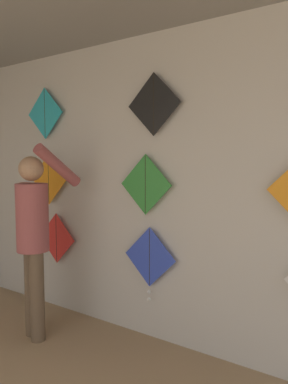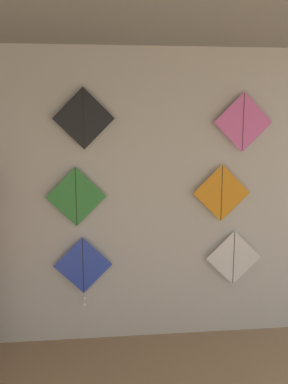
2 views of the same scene
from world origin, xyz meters
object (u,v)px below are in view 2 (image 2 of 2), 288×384
object	(u,v)px
kite_8	(243,122)
kite_5	(222,193)
kite_4	(76,197)
kite_7	(84,118)
kite_1	(83,268)
kite_2	(234,258)

from	to	relation	value
kite_8	kite_5	bearing A→B (deg)	180.00
kite_4	kite_7	world-z (taller)	kite_7
kite_1	kite_8	distance (m)	2.03
kite_7	kite_8	world-z (taller)	kite_7
kite_2	kite_5	world-z (taller)	kite_5
kite_1	kite_2	world-z (taller)	kite_2
kite_2	kite_7	distance (m)	1.97
kite_1	kite_5	bearing A→B (deg)	0.03
kite_1	kite_7	xyz separation A→B (m)	(0.04, 0.00, 1.40)
kite_1	kite_8	bearing A→B (deg)	0.03
kite_2	kite_4	bearing A→B (deg)	180.00
kite_7	kite_8	xyz separation A→B (m)	(1.47, 0.00, -0.04)
kite_1	kite_2	distance (m)	1.47
kite_1	kite_7	world-z (taller)	kite_7
kite_8	kite_7	bearing A→B (deg)	180.00
kite_4	kite_1	bearing A→B (deg)	-0.85
kite_4	kite_7	xyz separation A→B (m)	(0.09, 0.00, 0.71)
kite_4	kite_5	world-z (taller)	kite_5
kite_2	kite_4	xyz separation A→B (m)	(-1.52, 0.00, 0.65)
kite_4	kite_8	bearing A→B (deg)	0.00
kite_5	kite_8	xyz separation A→B (m)	(0.18, 0.00, 0.66)
kite_2	kite_4	distance (m)	1.65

